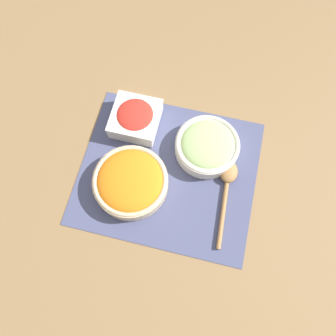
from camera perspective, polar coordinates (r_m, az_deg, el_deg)
The scene contains 6 objects.
ground_plane at distance 0.90m, azimuth -0.00°, elevation -0.74°, with size 3.00×3.00×0.00m, color olive.
placemat at distance 0.90m, azimuth -0.00°, elevation -0.70°, with size 0.48×0.41×0.00m.
carrot_bowl at distance 0.86m, azimuth -6.57°, elevation -2.34°, with size 0.20×0.20×0.06m.
cucumber_bowl at distance 0.90m, azimuth 6.82°, elevation 3.89°, with size 0.18×0.18×0.06m.
tomato_bowl at distance 0.93m, azimuth -5.69°, elevation 8.67°, with size 0.13×0.13×0.06m.
wooden_spoon at distance 0.89m, azimuth 10.29°, elevation -2.37°, with size 0.05×0.24×0.03m.
Camera 1 is at (-0.07, 0.29, 0.85)m, focal length 35.00 mm.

